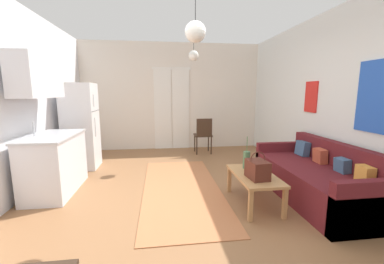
{
  "coord_description": "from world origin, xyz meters",
  "views": [
    {
      "loc": [
        -0.34,
        -3.09,
        1.52
      ],
      "look_at": [
        0.2,
        0.93,
        0.84
      ],
      "focal_mm": 22.63,
      "sensor_mm": 36.0,
      "label": 1
    }
  ],
  "objects_px": {
    "couch": "(318,179)",
    "pendant_lamp_near": "(195,32)",
    "coffee_table": "(254,178)",
    "refrigerator": "(81,126)",
    "bamboo_vase": "(246,160)",
    "pendant_lamp_far": "(194,56)",
    "accent_chair": "(203,134)",
    "handbag": "(257,169)"
  },
  "relations": [
    {
      "from": "handbag",
      "to": "pendant_lamp_far",
      "type": "distance_m",
      "value": 2.88
    },
    {
      "from": "refrigerator",
      "to": "pendant_lamp_near",
      "type": "xyz_separation_m",
      "value": [
        1.97,
        -2.23,
        1.32
      ]
    },
    {
      "from": "handbag",
      "to": "refrigerator",
      "type": "distance_m",
      "value": 3.55
    },
    {
      "from": "handbag",
      "to": "refrigerator",
      "type": "bearing_deg",
      "value": 141.87
    },
    {
      "from": "accent_chair",
      "to": "pendant_lamp_far",
      "type": "distance_m",
      "value": 1.92
    },
    {
      "from": "pendant_lamp_near",
      "to": "pendant_lamp_far",
      "type": "relative_size",
      "value": 1.15
    },
    {
      "from": "pendant_lamp_near",
      "to": "pendant_lamp_far",
      "type": "distance_m",
      "value": 2.34
    },
    {
      "from": "pendant_lamp_far",
      "to": "bamboo_vase",
      "type": "bearing_deg",
      "value": -74.32
    },
    {
      "from": "handbag",
      "to": "pendant_lamp_far",
      "type": "height_order",
      "value": "pendant_lamp_far"
    },
    {
      "from": "bamboo_vase",
      "to": "pendant_lamp_near",
      "type": "height_order",
      "value": "pendant_lamp_near"
    },
    {
      "from": "coffee_table",
      "to": "bamboo_vase",
      "type": "xyz_separation_m",
      "value": [
        -0.02,
        0.26,
        0.18
      ]
    },
    {
      "from": "handbag",
      "to": "pendant_lamp_near",
      "type": "bearing_deg",
      "value": -176.36
    },
    {
      "from": "bamboo_vase",
      "to": "pendant_lamp_far",
      "type": "xyz_separation_m",
      "value": [
        -0.52,
        1.84,
        1.7
      ]
    },
    {
      "from": "refrigerator",
      "to": "accent_chair",
      "type": "relative_size",
      "value": 1.91
    },
    {
      "from": "coffee_table",
      "to": "accent_chair",
      "type": "distance_m",
      "value": 2.81
    },
    {
      "from": "handbag",
      "to": "accent_chair",
      "type": "relative_size",
      "value": 0.4
    },
    {
      "from": "couch",
      "to": "refrigerator",
      "type": "relative_size",
      "value": 1.19
    },
    {
      "from": "couch",
      "to": "handbag",
      "type": "distance_m",
      "value": 1.08
    },
    {
      "from": "bamboo_vase",
      "to": "pendant_lamp_far",
      "type": "distance_m",
      "value": 2.56
    },
    {
      "from": "pendant_lamp_far",
      "to": "pendant_lamp_near",
      "type": "bearing_deg",
      "value": -97.52
    },
    {
      "from": "bamboo_vase",
      "to": "handbag",
      "type": "xyz_separation_m",
      "value": [
        -0.01,
        -0.43,
        -0.0
      ]
    },
    {
      "from": "handbag",
      "to": "accent_chair",
      "type": "xyz_separation_m",
      "value": [
        -0.16,
        2.97,
        -0.04
      ]
    },
    {
      "from": "bamboo_vase",
      "to": "couch",
      "type": "bearing_deg",
      "value": -11.18
    },
    {
      "from": "couch",
      "to": "pendant_lamp_near",
      "type": "xyz_separation_m",
      "value": [
        -1.83,
        -0.28,
        1.89
      ]
    },
    {
      "from": "couch",
      "to": "handbag",
      "type": "xyz_separation_m",
      "value": [
        -1.02,
        -0.23,
        0.27
      ]
    },
    {
      "from": "couch",
      "to": "pendant_lamp_far",
      "type": "height_order",
      "value": "pendant_lamp_far"
    },
    {
      "from": "bamboo_vase",
      "to": "accent_chair",
      "type": "height_order",
      "value": "bamboo_vase"
    },
    {
      "from": "handbag",
      "to": "bamboo_vase",
      "type": "bearing_deg",
      "value": 88.59
    },
    {
      "from": "bamboo_vase",
      "to": "handbag",
      "type": "relative_size",
      "value": 1.33
    },
    {
      "from": "coffee_table",
      "to": "bamboo_vase",
      "type": "bearing_deg",
      "value": 94.43
    },
    {
      "from": "coffee_table",
      "to": "pendant_lamp_near",
      "type": "bearing_deg",
      "value": -165.56
    },
    {
      "from": "coffee_table",
      "to": "refrigerator",
      "type": "height_order",
      "value": "refrigerator"
    },
    {
      "from": "accent_chair",
      "to": "pendant_lamp_far",
      "type": "relative_size",
      "value": 1.39
    },
    {
      "from": "bamboo_vase",
      "to": "handbag",
      "type": "bearing_deg",
      "value": -91.41
    },
    {
      "from": "refrigerator",
      "to": "accent_chair",
      "type": "height_order",
      "value": "refrigerator"
    },
    {
      "from": "coffee_table",
      "to": "pendant_lamp_near",
      "type": "distance_m",
      "value": 2.0
    },
    {
      "from": "couch",
      "to": "coffee_table",
      "type": "bearing_deg",
      "value": -176.45
    },
    {
      "from": "handbag",
      "to": "couch",
      "type": "bearing_deg",
      "value": 12.55
    },
    {
      "from": "bamboo_vase",
      "to": "refrigerator",
      "type": "distance_m",
      "value": 3.31
    },
    {
      "from": "couch",
      "to": "bamboo_vase",
      "type": "height_order",
      "value": "bamboo_vase"
    },
    {
      "from": "bamboo_vase",
      "to": "handbag",
      "type": "distance_m",
      "value": 0.43
    },
    {
      "from": "refrigerator",
      "to": "pendant_lamp_near",
      "type": "bearing_deg",
      "value": -48.62
    }
  ]
}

